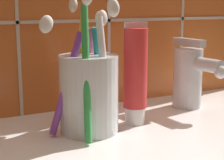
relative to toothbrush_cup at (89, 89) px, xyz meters
The scene contains 4 objects.
sink_counter 10.51cm from the toothbrush_cup, 28.08° to the right, with size 59.73×30.76×2.00cm, color white.
toothbrush_cup is the anchor object (origin of this frame).
toothpaste_tube 6.98cm from the toothbrush_cup, ahead, with size 3.47×3.31×14.37cm.
sink_faucet 19.56cm from the toothbrush_cup, ahead, with size 4.70×10.71×11.31cm.
Camera 1 is at (-26.41, -40.28, 18.89)cm, focal length 60.00 mm.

